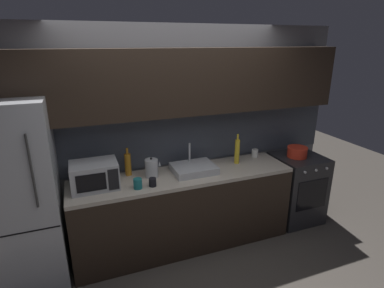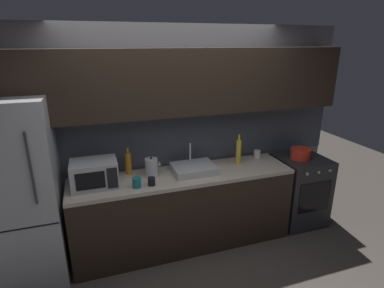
# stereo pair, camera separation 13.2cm
# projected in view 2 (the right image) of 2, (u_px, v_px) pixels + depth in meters

# --- Properties ---
(back_wall) EXTENTS (4.24, 0.44, 2.50)m
(back_wall) POSITION_uv_depth(u_px,v_px,m) (176.00, 112.00, 3.51)
(back_wall) COLOR slate
(back_wall) RESTS_ON ground
(counter_run) EXTENTS (2.50, 0.60, 0.90)m
(counter_run) POSITION_uv_depth(u_px,v_px,m) (184.00, 210.00, 3.59)
(counter_run) COLOR black
(counter_run) RESTS_ON ground
(refrigerator) EXTENTS (0.68, 0.69, 1.86)m
(refrigerator) POSITION_uv_depth(u_px,v_px,m) (21.00, 194.00, 2.94)
(refrigerator) COLOR #ADAFB5
(refrigerator) RESTS_ON ground
(oven_range) EXTENTS (0.60, 0.62, 0.90)m
(oven_range) POSITION_uv_depth(u_px,v_px,m) (299.00, 190.00, 4.07)
(oven_range) COLOR #232326
(oven_range) RESTS_ON ground
(microwave) EXTENTS (0.46, 0.35, 0.27)m
(microwave) POSITION_uv_depth(u_px,v_px,m) (94.00, 174.00, 3.13)
(microwave) COLOR #A8AAAF
(microwave) RESTS_ON counter_run
(sink_basin) EXTENTS (0.48, 0.38, 0.30)m
(sink_basin) POSITION_uv_depth(u_px,v_px,m) (194.00, 168.00, 3.50)
(sink_basin) COLOR #ADAFB5
(sink_basin) RESTS_ON counter_run
(kettle) EXTENTS (0.18, 0.14, 0.22)m
(kettle) POSITION_uv_depth(u_px,v_px,m) (152.00, 167.00, 3.37)
(kettle) COLOR #B7BABF
(kettle) RESTS_ON counter_run
(wine_bottle_amber) EXTENTS (0.07, 0.07, 0.32)m
(wine_bottle_amber) POSITION_uv_depth(u_px,v_px,m) (128.00, 163.00, 3.42)
(wine_bottle_amber) COLOR #B27019
(wine_bottle_amber) RESTS_ON counter_run
(wine_bottle_yellow) EXTENTS (0.06, 0.06, 0.37)m
(wine_bottle_yellow) POSITION_uv_depth(u_px,v_px,m) (238.00, 152.00, 3.69)
(wine_bottle_yellow) COLOR gold
(wine_bottle_yellow) RESTS_ON counter_run
(mug_dark) EXTENTS (0.08, 0.08, 0.09)m
(mug_dark) POSITION_uv_depth(u_px,v_px,m) (152.00, 181.00, 3.17)
(mug_dark) COLOR black
(mug_dark) RESTS_ON counter_run
(mug_teal) EXTENTS (0.09, 0.09, 0.11)m
(mug_teal) POSITION_uv_depth(u_px,v_px,m) (137.00, 183.00, 3.12)
(mug_teal) COLOR #19666B
(mug_teal) RESTS_ON counter_run
(mug_white) EXTENTS (0.08, 0.08, 0.10)m
(mug_white) POSITION_uv_depth(u_px,v_px,m) (257.00, 154.00, 3.92)
(mug_white) COLOR silver
(mug_white) RESTS_ON counter_run
(cooking_pot) EXTENTS (0.25, 0.25, 0.13)m
(cooking_pot) POSITION_uv_depth(u_px,v_px,m) (300.00, 153.00, 3.89)
(cooking_pot) COLOR red
(cooking_pot) RESTS_ON oven_range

